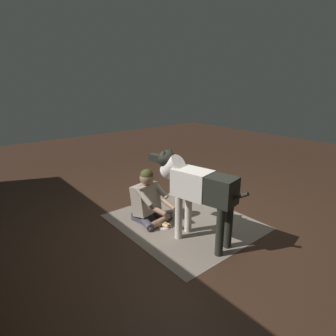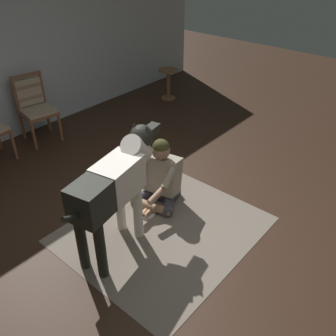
{
  "view_description": "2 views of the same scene",
  "coord_description": "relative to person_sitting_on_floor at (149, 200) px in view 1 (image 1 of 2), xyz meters",
  "views": [
    {
      "loc": [
        -2.62,
        2.49,
        2.0
      ],
      "look_at": [
        0.14,
        0.22,
        0.88
      ],
      "focal_mm": 29.57,
      "sensor_mm": 36.0,
      "label": 1
    },
    {
      "loc": [
        -2.14,
        -2.0,
        2.73
      ],
      "look_at": [
        0.23,
        0.03,
        0.69
      ],
      "focal_mm": 39.26,
      "sensor_mm": 36.0,
      "label": 2
    }
  ],
  "objects": [
    {
      "name": "person_sitting_on_floor",
      "position": [
        0.0,
        0.0,
        0.0
      ],
      "size": [
        0.68,
        0.57,
        0.8
      ],
      "color": "#3E3C49",
      "rests_on": "ground"
    },
    {
      "name": "area_rug",
      "position": [
        -0.37,
        -0.37,
        -0.32
      ],
      "size": [
        1.97,
        1.74,
        0.01
      ],
      "primitive_type": "cube",
      "color": "#776A5D",
      "rests_on": "ground"
    },
    {
      "name": "hot_dog_on_plate",
      "position": [
        -0.3,
        -0.06,
        -0.3
      ],
      "size": [
        0.2,
        0.2,
        0.06
      ],
      "color": "silver",
      "rests_on": "ground"
    },
    {
      "name": "large_dog",
      "position": [
        -0.81,
        -0.16,
        0.42
      ],
      "size": [
        1.43,
        0.46,
        1.16
      ],
      "color": "silver",
      "rests_on": "ground"
    },
    {
      "name": "ground_plane",
      "position": [
        -0.45,
        -0.33,
        -0.33
      ],
      "size": [
        15.19,
        15.19,
        0.0
      ],
      "primitive_type": "plane",
      "color": "#342016"
    }
  ]
}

